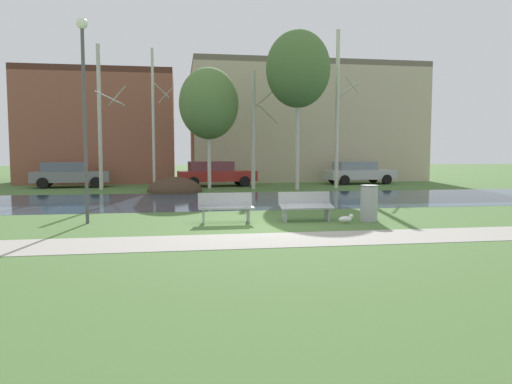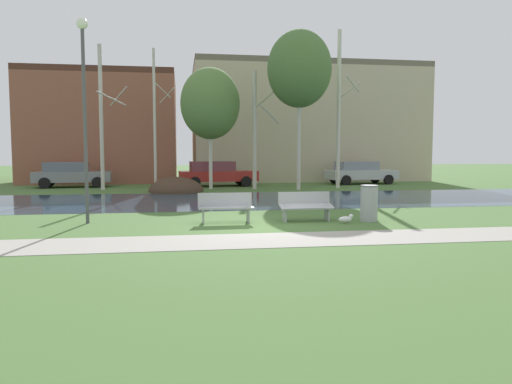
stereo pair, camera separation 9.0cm
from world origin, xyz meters
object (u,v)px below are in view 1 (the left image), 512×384
(bench_right, at_px, (306,205))
(seagull, at_px, (346,219))
(parked_hatch_third_silver, at_px, (358,172))
(trash_bin, at_px, (369,203))
(streetlamp, at_px, (84,89))
(parked_van_nearest_grey, at_px, (69,174))
(parked_sedan_second_red, at_px, (215,173))
(bench_left, at_px, (226,207))

(bench_right, height_order, seagull, bench_right)
(bench_right, xyz_separation_m, parked_hatch_third_silver, (7.98, 16.36, 0.31))
(trash_bin, xyz_separation_m, parked_hatch_third_silver, (6.12, 16.69, 0.23))
(bench_right, distance_m, streetlamp, 7.24)
(bench_right, xyz_separation_m, seagull, (1.03, -0.67, -0.34))
(parked_van_nearest_grey, bearing_deg, seagull, -56.25)
(parked_sedan_second_red, distance_m, parked_hatch_third_silver, 9.51)
(bench_right, height_order, trash_bin, trash_bin)
(seagull, distance_m, parked_hatch_third_silver, 18.40)
(parked_hatch_third_silver, bearing_deg, seagull, -112.19)
(parked_van_nearest_grey, distance_m, parked_sedan_second_red, 8.67)
(bench_left, xyz_separation_m, parked_hatch_third_silver, (10.38, 16.36, 0.31))
(trash_bin, bearing_deg, streetlamp, 173.94)
(trash_bin, distance_m, streetlamp, 8.92)
(bench_left, xyz_separation_m, bench_right, (2.40, 0.00, 0.00))
(bench_left, bearing_deg, parked_van_nearest_grey, 115.75)
(trash_bin, bearing_deg, parked_hatch_third_silver, 69.88)
(bench_right, xyz_separation_m, streetlamp, (-6.38, 0.54, 3.38))
(trash_bin, bearing_deg, parked_van_nearest_grey, 126.21)
(bench_right, bearing_deg, trash_bin, -10.17)
(trash_bin, bearing_deg, bench_right, 169.83)
(bench_right, height_order, parked_van_nearest_grey, parked_van_nearest_grey)
(bench_left, height_order, streetlamp, streetlamp)
(bench_left, height_order, seagull, bench_left)
(seagull, height_order, streetlamp, streetlamp)
(parked_van_nearest_grey, distance_m, parked_hatch_third_silver, 18.15)
(seagull, bearing_deg, streetlamp, 170.74)
(trash_bin, xyz_separation_m, parked_van_nearest_grey, (-12.04, 16.44, 0.23))
(bench_right, height_order, parked_hatch_third_silver, parked_hatch_third_silver)
(bench_left, relative_size, streetlamp, 0.28)
(parked_sedan_second_red, bearing_deg, bench_right, -84.51)
(bench_right, relative_size, streetlamp, 0.28)
(streetlamp, xyz_separation_m, parked_hatch_third_silver, (14.36, 15.82, -3.06))
(parked_sedan_second_red, bearing_deg, bench_left, -93.24)
(seagull, distance_m, parked_sedan_second_red, 16.63)
(streetlamp, relative_size, parked_sedan_second_red, 1.20)
(bench_left, distance_m, seagull, 3.52)
(seagull, bearing_deg, parked_sedan_second_red, 98.82)
(seagull, relative_size, parked_van_nearest_grey, 0.11)
(seagull, bearing_deg, trash_bin, 21.97)
(parked_van_nearest_grey, relative_size, parked_sedan_second_red, 0.93)
(parked_van_nearest_grey, bearing_deg, bench_right, -57.72)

